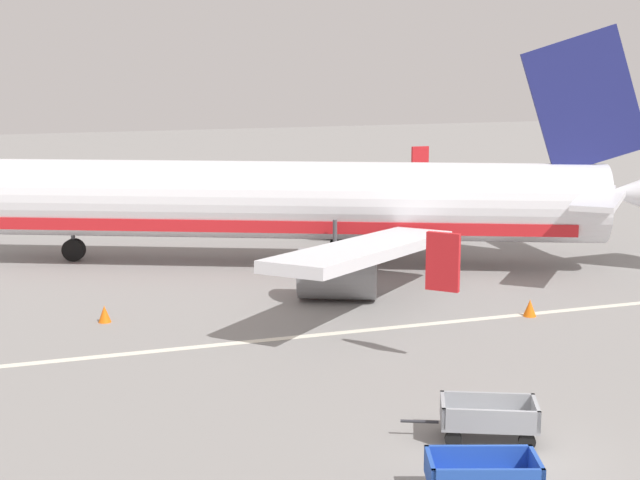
# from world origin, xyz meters

# --- Properties ---
(ground_plane) EXTENTS (220.00, 220.00, 0.00)m
(ground_plane) POSITION_xyz_m (0.00, 0.00, 0.00)
(ground_plane) COLOR gray
(apron_stripe) EXTENTS (120.00, 0.36, 0.01)m
(apron_stripe) POSITION_xyz_m (0.00, 11.67, 0.01)
(apron_stripe) COLOR silver
(apron_stripe) RESTS_ON ground
(airplane) EXTENTS (35.79, 29.31, 11.34)m
(airplane) POSITION_xyz_m (2.39, 23.10, 3.05)
(airplane) COLOR silver
(airplane) RESTS_ON ground
(baggage_cart_nearest) EXTENTS (3.60, 2.13, 1.07)m
(baggage_cart_nearest) POSITION_xyz_m (-1.80, -1.99, 0.60)
(baggage_cart_nearest) COLOR #234CB2
(baggage_cart_nearest) RESTS_ON ground
(baggage_cart_second_in_row) EXTENTS (3.54, 2.31, 1.07)m
(baggage_cart_second_in_row) POSITION_xyz_m (0.07, 1.12, 0.60)
(baggage_cart_second_in_row) COLOR gray
(baggage_cart_second_in_row) RESTS_ON ground
(traffic_cone_near_plane) EXTENTS (0.51, 0.51, 0.67)m
(traffic_cone_near_plane) POSITION_xyz_m (7.58, 11.40, 0.33)
(traffic_cone_near_plane) COLOR orange
(traffic_cone_near_plane) RESTS_ON ground
(traffic_cone_mid_apron) EXTENTS (0.49, 0.49, 0.65)m
(traffic_cone_mid_apron) POSITION_xyz_m (-8.08, 15.95, 0.32)
(traffic_cone_mid_apron) COLOR orange
(traffic_cone_mid_apron) RESTS_ON ground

